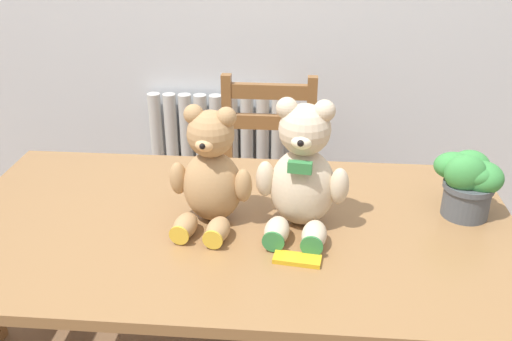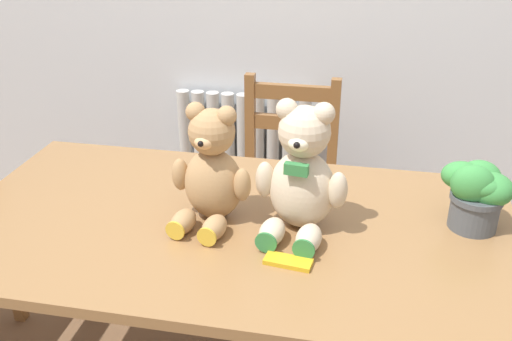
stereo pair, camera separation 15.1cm
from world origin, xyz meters
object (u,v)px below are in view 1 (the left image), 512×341
at_px(teddy_bear_right, 302,174).
at_px(potted_plant, 469,180).
at_px(wooden_chair_behind, 266,188).
at_px(chocolate_bar, 297,259).
at_px(teddy_bear_left, 211,174).

xyz_separation_m(teddy_bear_right, potted_plant, (0.46, 0.10, -0.05)).
height_order(wooden_chair_behind, chocolate_bar, wooden_chair_behind).
xyz_separation_m(teddy_bear_left, chocolate_bar, (0.24, -0.18, -0.14)).
relative_size(teddy_bear_left, teddy_bear_right, 0.93).
bearing_deg(potted_plant, wooden_chair_behind, 133.47).
distance_m(teddy_bear_right, potted_plant, 0.47).
bearing_deg(teddy_bear_right, chocolate_bar, 95.50).
bearing_deg(teddy_bear_left, wooden_chair_behind, -89.48).
relative_size(wooden_chair_behind, potted_plant, 4.63).
xyz_separation_m(wooden_chair_behind, teddy_bear_left, (-0.10, -0.72, 0.42)).
xyz_separation_m(teddy_bear_left, teddy_bear_right, (0.24, -0.00, 0.01)).
xyz_separation_m(potted_plant, chocolate_bar, (-0.46, -0.27, -0.10)).
distance_m(wooden_chair_behind, chocolate_bar, 0.96).
bearing_deg(teddy_bear_left, teddy_bear_right, -171.75).
distance_m(wooden_chair_behind, teddy_bear_left, 0.84).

